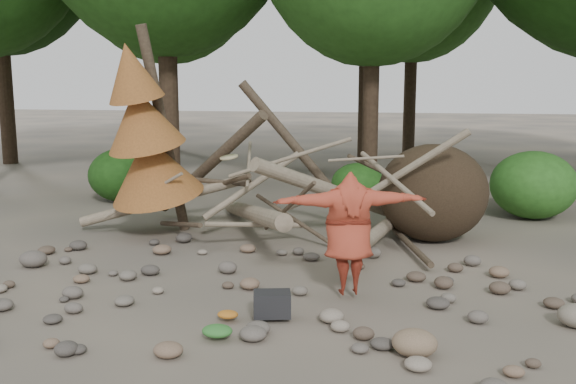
# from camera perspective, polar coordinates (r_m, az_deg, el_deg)

# --- Properties ---
(ground) EXTENTS (120.00, 120.00, 0.00)m
(ground) POSITION_cam_1_polar(r_m,az_deg,el_deg) (9.57, -2.70, -9.78)
(ground) COLOR #514C44
(ground) RESTS_ON ground
(deadfall_pile) EXTENTS (8.55, 5.24, 3.30)m
(deadfall_pile) POSITION_cam_1_polar(r_m,az_deg,el_deg) (13.19, 10.24, -0.20)
(deadfall_pile) COLOR #332619
(deadfall_pile) RESTS_ON ground
(dead_conifer) EXTENTS (2.06, 2.16, 4.35)m
(dead_conifer) POSITION_cam_1_polar(r_m,az_deg,el_deg) (13.26, -12.51, 4.84)
(dead_conifer) COLOR #4C3F30
(dead_conifer) RESTS_ON ground
(bush_left) EXTENTS (1.80, 1.80, 1.44)m
(bush_left) POSITION_cam_1_polar(r_m,az_deg,el_deg) (17.87, -14.52, 1.48)
(bush_left) COLOR #1B4612
(bush_left) RESTS_ON ground
(bush_mid) EXTENTS (1.40, 1.40, 1.12)m
(bush_mid) POSITION_cam_1_polar(r_m,az_deg,el_deg) (16.82, 6.22, 0.68)
(bush_mid) COLOR #245819
(bush_mid) RESTS_ON ground
(bush_right) EXTENTS (2.00, 2.00, 1.60)m
(bush_right) POSITION_cam_1_polar(r_m,az_deg,el_deg) (16.19, 20.97, 0.60)
(bush_right) COLOR #2D6920
(bush_right) RESTS_ON ground
(frisbee_thrower) EXTENTS (3.06, 1.24, 2.08)m
(frisbee_thrower) POSITION_cam_1_polar(r_m,az_deg,el_deg) (9.51, 5.43, -3.64)
(frisbee_thrower) COLOR #A43825
(frisbee_thrower) RESTS_ON ground
(backpack) EXTENTS (0.57, 0.44, 0.33)m
(backpack) POSITION_cam_1_polar(r_m,az_deg,el_deg) (8.84, -1.42, -10.28)
(backpack) COLOR black
(backpack) RESTS_ON ground
(cloth_green) EXTENTS (0.39, 0.32, 0.15)m
(cloth_green) POSITION_cam_1_polar(r_m,az_deg,el_deg) (8.27, -6.31, -12.49)
(cloth_green) COLOR #30702C
(cloth_green) RESTS_ON ground
(cloth_orange) EXTENTS (0.29, 0.23, 0.10)m
(cloth_orange) POSITION_cam_1_polar(r_m,az_deg,el_deg) (8.86, -5.37, -11.09)
(cloth_orange) COLOR #B0661E
(cloth_orange) RESTS_ON ground
(boulder_front_right) EXTENTS (0.54, 0.48, 0.32)m
(boulder_front_right) POSITION_cam_1_polar(r_m,az_deg,el_deg) (7.91, 11.19, -13.01)
(boulder_front_right) COLOR #836B52
(boulder_front_right) RESTS_ON ground
(boulder_mid_left) EXTENTS (0.48, 0.44, 0.29)m
(boulder_mid_left) POSITION_cam_1_polar(r_m,az_deg,el_deg) (12.11, -21.71, -5.54)
(boulder_mid_left) COLOR #5B544D
(boulder_mid_left) RESTS_ON ground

